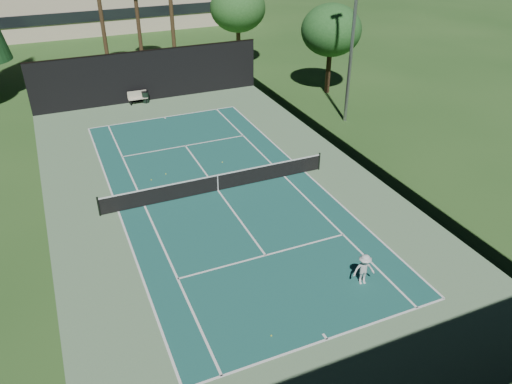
# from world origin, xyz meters

# --- Properties ---
(ground) EXTENTS (160.00, 160.00, 0.00)m
(ground) POSITION_xyz_m (0.00, 0.00, 0.00)
(ground) COLOR #2B541F
(ground) RESTS_ON ground
(apron_slab) EXTENTS (18.00, 32.00, 0.01)m
(apron_slab) POSITION_xyz_m (0.00, 0.00, 0.01)
(apron_slab) COLOR #62885F
(apron_slab) RESTS_ON ground
(court_surface) EXTENTS (10.97, 23.77, 0.01)m
(court_surface) POSITION_xyz_m (0.00, 0.00, 0.01)
(court_surface) COLOR #1B5851
(court_surface) RESTS_ON ground
(court_lines) EXTENTS (11.07, 23.87, 0.01)m
(court_lines) POSITION_xyz_m (0.00, 0.00, 0.02)
(court_lines) COLOR white
(court_lines) RESTS_ON ground
(tennis_net) EXTENTS (12.90, 0.10, 1.10)m
(tennis_net) POSITION_xyz_m (0.00, 0.00, 0.56)
(tennis_net) COLOR black
(tennis_net) RESTS_ON ground
(fence) EXTENTS (18.04, 32.05, 4.03)m
(fence) POSITION_xyz_m (0.00, 0.06, 2.01)
(fence) COLOR black
(fence) RESTS_ON ground
(player) EXTENTS (1.03, 0.72, 1.45)m
(player) POSITION_xyz_m (2.97, -9.74, 0.73)
(player) COLOR silver
(player) RESTS_ON ground
(tennis_ball_a) EXTENTS (0.06, 0.06, 0.06)m
(tennis_ball_a) POSITION_xyz_m (-1.81, -10.92, 0.03)
(tennis_ball_a) COLOR #B7CA2D
(tennis_ball_a) RESTS_ON ground
(tennis_ball_b) EXTENTS (0.07, 0.07, 0.07)m
(tennis_ball_b) POSITION_xyz_m (-3.14, 2.66, 0.04)
(tennis_ball_b) COLOR #BED831
(tennis_ball_b) RESTS_ON ground
(tennis_ball_c) EXTENTS (0.06, 0.06, 0.06)m
(tennis_ball_c) POSITION_xyz_m (1.41, 3.16, 0.03)
(tennis_ball_c) COLOR yellow
(tennis_ball_c) RESTS_ON ground
(tennis_ball_d) EXTENTS (0.07, 0.07, 0.07)m
(tennis_ball_d) POSITION_xyz_m (-2.19, 3.04, 0.03)
(tennis_ball_d) COLOR #D1F136
(tennis_ball_d) RESTS_ON ground
(park_bench) EXTENTS (1.50, 0.45, 1.02)m
(park_bench) POSITION_xyz_m (-1.17, 15.56, 0.55)
(park_bench) COLOR beige
(park_bench) RESTS_ON ground
(trash_bin) EXTENTS (0.56, 0.56, 0.95)m
(trash_bin) POSITION_xyz_m (-0.55, 15.57, 0.48)
(trash_bin) COLOR black
(trash_bin) RESTS_ON ground
(decid_tree_a) EXTENTS (5.12, 5.12, 7.62)m
(decid_tree_a) POSITION_xyz_m (10.00, 22.00, 5.42)
(decid_tree_a) COLOR #4F3921
(decid_tree_a) RESTS_ON ground
(decid_tree_b) EXTENTS (4.80, 4.80, 7.14)m
(decid_tree_b) POSITION_xyz_m (14.00, 12.00, 5.08)
(decid_tree_b) COLOR #432C1C
(decid_tree_b) RESTS_ON ground
(light_pole) EXTENTS (0.90, 0.25, 12.22)m
(light_pole) POSITION_xyz_m (12.00, 6.00, 6.46)
(light_pole) COLOR gray
(light_pole) RESTS_ON ground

